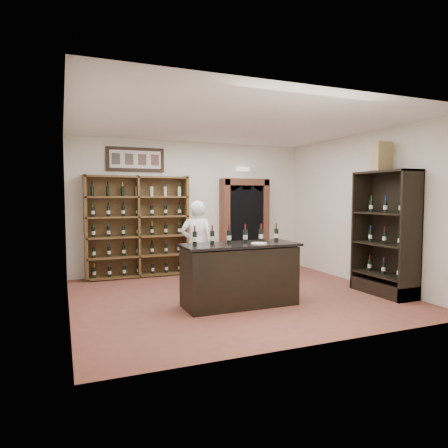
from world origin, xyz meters
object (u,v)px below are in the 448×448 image
(shopkeeper, at_px, (197,245))
(side_cabinet, at_px, (386,252))
(wine_crate, at_px, (382,156))
(counter_bottle_0, at_px, (195,238))
(tasting_counter, at_px, (240,275))
(wine_shelf, at_px, (138,226))

(shopkeeper, bearing_deg, side_cabinet, 162.42)
(shopkeeper, xyz_separation_m, wine_crate, (2.93, -1.62, 1.62))
(counter_bottle_0, bearing_deg, shopkeeper, 70.66)
(tasting_counter, xyz_separation_m, counter_bottle_0, (-0.72, 0.10, 0.61))
(tasting_counter, relative_size, wine_crate, 3.66)
(tasting_counter, bearing_deg, side_cabinet, -6.28)
(wine_shelf, height_order, side_cabinet, same)
(tasting_counter, height_order, shopkeeper, shopkeeper)
(counter_bottle_0, distance_m, wine_crate, 3.66)
(shopkeeper, relative_size, wine_crate, 3.25)
(wine_crate, bearing_deg, counter_bottle_0, 169.01)
(counter_bottle_0, height_order, side_cabinet, side_cabinet)
(counter_bottle_0, xyz_separation_m, side_cabinet, (3.44, -0.40, -0.35))
(tasting_counter, xyz_separation_m, shopkeeper, (-0.26, 1.40, 0.34))
(wine_shelf, distance_m, side_cabinet, 5.02)
(side_cabinet, distance_m, wine_crate, 1.71)
(wine_shelf, bearing_deg, tasting_counter, -69.44)
(shopkeeper, bearing_deg, wine_shelf, -49.34)
(tasting_counter, bearing_deg, wine_shelf, 110.56)
(tasting_counter, xyz_separation_m, wine_crate, (2.66, -0.22, 1.96))
(counter_bottle_0, relative_size, shopkeeper, 0.18)
(wine_shelf, height_order, tasting_counter, wine_shelf)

